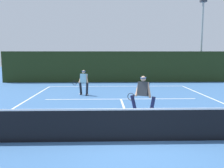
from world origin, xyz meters
TOP-DOWN VIEW (x-y plane):
  - ground_plane at (0.00, 0.00)m, footprint 80.00×80.00m
  - court_line_baseline_far at (0.00, 11.82)m, footprint 10.33×0.10m
  - court_line_service at (0.00, 6.53)m, footprint 8.42×0.10m
  - court_line_centre at (0.00, 3.20)m, footprint 0.10×6.40m
  - tennis_net at (0.00, 0.00)m, footprint 11.31×0.09m
  - player_near at (0.65, 2.88)m, footprint 1.17×0.80m
  - player_far at (-2.19, 7.85)m, footprint 0.98×0.79m
  - tennis_ball at (-3.51, 3.64)m, footprint 0.07×0.07m
  - back_fence_windscreen at (0.00, 14.53)m, footprint 19.73×0.12m
  - light_pole at (8.29, 16.17)m, footprint 0.55×0.44m

SIDE VIEW (x-z plane):
  - ground_plane at x=0.00m, z-range 0.00..0.00m
  - court_line_baseline_far at x=0.00m, z-range 0.00..0.01m
  - court_line_service at x=0.00m, z-range 0.00..0.01m
  - court_line_centre at x=0.00m, z-range 0.00..0.01m
  - tennis_ball at x=-3.51m, z-range 0.00..0.07m
  - tennis_net at x=0.00m, z-range -0.04..1.05m
  - player_far at x=-2.19m, z-range 0.07..1.61m
  - player_near at x=0.65m, z-range 0.08..1.72m
  - back_fence_windscreen at x=0.00m, z-range 0.00..2.72m
  - light_pole at x=8.29m, z-range 0.85..8.49m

